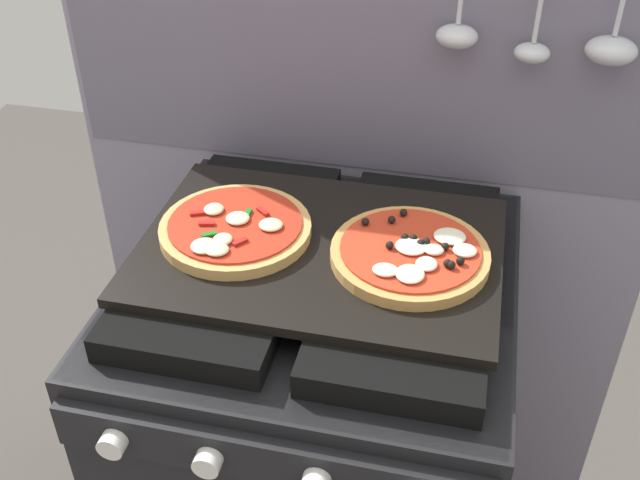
{
  "coord_description": "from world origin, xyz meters",
  "views": [
    {
      "loc": [
        0.2,
        -0.89,
        1.58
      ],
      "look_at": [
        0.0,
        0.0,
        0.93
      ],
      "focal_mm": 42.31,
      "sensor_mm": 36.0,
      "label": 1
    }
  ],
  "objects_px": {
    "pizza_left": "(236,227)",
    "pizza_right": "(411,254)",
    "baking_tray": "(320,250)",
    "stove": "(320,447)"
  },
  "relations": [
    {
      "from": "baking_tray",
      "to": "pizza_left",
      "type": "distance_m",
      "value": 0.13
    },
    {
      "from": "stove",
      "to": "pizza_left",
      "type": "bearing_deg",
      "value": 178.65
    },
    {
      "from": "baking_tray",
      "to": "pizza_left",
      "type": "relative_size",
      "value": 2.33
    },
    {
      "from": "pizza_left",
      "to": "pizza_right",
      "type": "relative_size",
      "value": 1.0
    },
    {
      "from": "pizza_left",
      "to": "pizza_right",
      "type": "distance_m",
      "value": 0.27
    },
    {
      "from": "stove",
      "to": "baking_tray",
      "type": "height_order",
      "value": "baking_tray"
    },
    {
      "from": "baking_tray",
      "to": "pizza_right",
      "type": "relative_size",
      "value": 2.33
    },
    {
      "from": "baking_tray",
      "to": "stove",
      "type": "bearing_deg",
      "value": -90.0
    },
    {
      "from": "stove",
      "to": "pizza_left",
      "type": "relative_size",
      "value": 3.88
    },
    {
      "from": "pizza_left",
      "to": "stove",
      "type": "bearing_deg",
      "value": -1.35
    }
  ]
}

